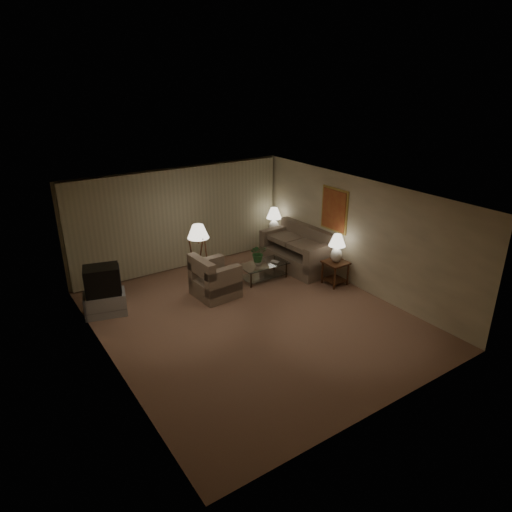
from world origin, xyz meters
The scene contains 16 objects.
ground centered at (0.00, 0.00, 0.00)m, with size 7.00×7.00×0.00m, color #885F4B.
room_shell centered at (0.02, 1.51, 1.75)m, with size 6.04×7.02×2.72m.
sofa centered at (2.50, 1.64, 0.44)m, with size 2.10×1.23×0.88m.
armchair centered at (-0.12, 1.41, 0.40)m, with size 1.06×1.02×0.81m.
side_table_near centered at (2.65, 0.29, 0.41)m, with size 0.54×0.54×0.60m.
side_table_far centered at (2.65, 2.89, 0.40)m, with size 0.51×0.43×0.60m.
table_lamp_near centered at (2.65, 0.29, 1.02)m, with size 0.41×0.41×0.71m.
table_lamp_far centered at (2.65, 2.89, 1.04)m, with size 0.43×0.43×0.75m.
coffee_table centered at (1.34, 1.54, 0.28)m, with size 1.22×0.67×0.41m.
tv_cabinet centered at (-2.55, 1.96, 0.25)m, with size 0.99×0.76×0.50m, color #9F9FA2.
crt_tv centered at (-2.55, 1.96, 0.81)m, with size 0.83×0.69×0.62m, color black.
floor_lamp centered at (-0.18, 2.07, 0.83)m, with size 0.51×0.51×1.59m.
ottoman centered at (-0.04, 1.62, 0.19)m, with size 0.57×0.57×0.38m, color #B2533C.
vase centered at (1.19, 1.54, 0.50)m, with size 0.16×0.16×0.17m, color white.
flowers centered at (1.19, 1.54, 0.81)m, with size 0.41×0.36×0.46m, color #2E682F.
book centered at (1.59, 1.44, 0.42)m, with size 0.15×0.21×0.02m, color olive.
Camera 1 is at (-4.72, -7.17, 4.96)m, focal length 32.00 mm.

